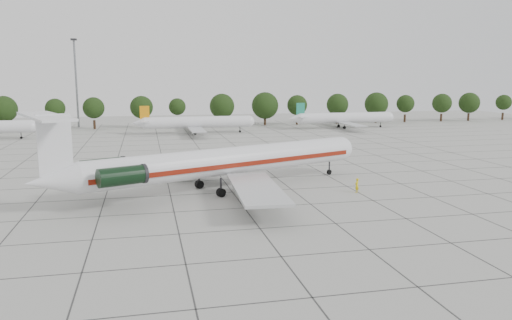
# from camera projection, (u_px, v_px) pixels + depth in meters

# --- Properties ---
(ground) EXTENTS (260.00, 260.00, 0.00)m
(ground) POSITION_uv_depth(u_px,v_px,m) (232.00, 192.00, 65.03)
(ground) COLOR #A6A69F
(ground) RESTS_ON ground
(apron_joints) EXTENTS (170.00, 170.00, 0.02)m
(apron_joints) POSITION_uv_depth(u_px,v_px,m) (216.00, 171.00, 79.46)
(apron_joints) COLOR #383838
(apron_joints) RESTS_ON ground
(main_airliner) EXTENTS (45.47, 34.34, 11.04)m
(main_airliner) POSITION_uv_depth(u_px,v_px,m) (214.00, 162.00, 64.68)
(main_airliner) COLOR silver
(main_airliner) RESTS_ON ground
(ground_crew) EXTENTS (0.83, 0.78, 1.90)m
(ground_crew) POSITION_uv_depth(u_px,v_px,m) (357.00, 185.00, 64.73)
(ground_crew) COLOR yellow
(ground_crew) RESTS_ON ground
(bg_airliner_c) EXTENTS (28.24, 27.20, 7.40)m
(bg_airliner_c) POSITION_uv_depth(u_px,v_px,m) (197.00, 122.00, 129.89)
(bg_airliner_c) COLOR silver
(bg_airliner_c) RESTS_ON ground
(bg_airliner_d) EXTENTS (28.24, 27.20, 7.40)m
(bg_airliner_d) POSITION_uv_depth(u_px,v_px,m) (344.00, 118.00, 143.44)
(bg_airliner_d) COLOR silver
(bg_airliner_d) RESTS_ON ground
(tree_line) EXTENTS (249.86, 8.44, 10.22)m
(tree_line) POSITION_uv_depth(u_px,v_px,m) (142.00, 107.00, 143.31)
(tree_line) COLOR #332114
(tree_line) RESTS_ON ground
(floodlight_mast) EXTENTS (1.60, 1.60, 25.45)m
(floodlight_mast) POSITION_uv_depth(u_px,v_px,m) (76.00, 78.00, 144.73)
(floodlight_mast) COLOR slate
(floodlight_mast) RESTS_ON ground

